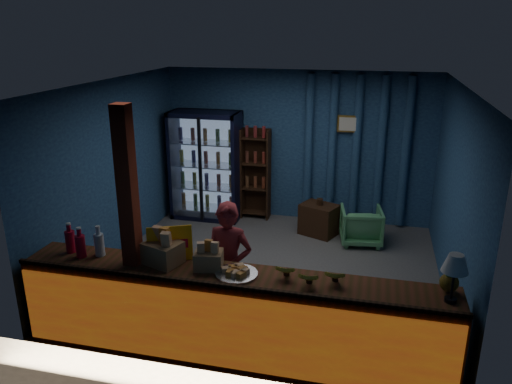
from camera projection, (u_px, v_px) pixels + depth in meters
The scene contains 19 objects.
ground at pixel (270, 272), 6.99m from camera, with size 4.60×4.60×0.00m, color #515154.
room_walls at pixel (271, 164), 6.49m from camera, with size 4.60×4.60×4.60m.
counter at pixel (231, 316), 5.08m from camera, with size 4.40×0.57×0.99m.
support_post at pixel (131, 232), 5.06m from camera, with size 0.16×0.16×2.60m, color maroon.
beverage_cooler at pixel (207, 166), 8.80m from camera, with size 1.20×0.62×1.90m.
bottle_shelf at pixel (256, 174), 8.79m from camera, with size 0.50×0.28×1.60m.
curtain_folds at pixel (356, 151), 8.32m from camera, with size 1.74×0.14×2.50m.
framed_picture at pixel (348, 124), 8.17m from camera, with size 0.36×0.04×0.28m.
shopkeeper at pixel (228, 267), 5.54m from camera, with size 0.54×0.36×1.49m, color maroon.
green_chair at pixel (361, 226), 7.85m from camera, with size 0.62×0.64×0.58m, color #50A065.
side_table at pixel (319, 219), 8.19m from camera, with size 0.68×0.60×0.62m.
yellow_sign at pixel (170, 244), 5.17m from camera, with size 0.46×0.28×0.37m.
soda_bottles at pixel (83, 243), 5.31m from camera, with size 0.45×0.18×0.34m.
snack_box_left at pixel (163, 251), 5.13m from camera, with size 0.43×0.39×0.38m.
snack_box_centre at pixel (209, 259), 5.03m from camera, with size 0.32×0.27×0.30m.
pastry_tray at pixel (236, 273), 4.92m from camera, with size 0.43×0.43×0.07m.
banana_bunches at pixel (310, 274), 4.78m from camera, with size 0.69×0.28×0.15m.
table_lamp at pixel (455, 265), 4.33m from camera, with size 0.24×0.24×0.46m.
pineapple at pixel (450, 280), 4.57m from camera, with size 0.17×0.17×0.30m.
Camera 1 is at (1.28, -6.14, 3.30)m, focal length 35.00 mm.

